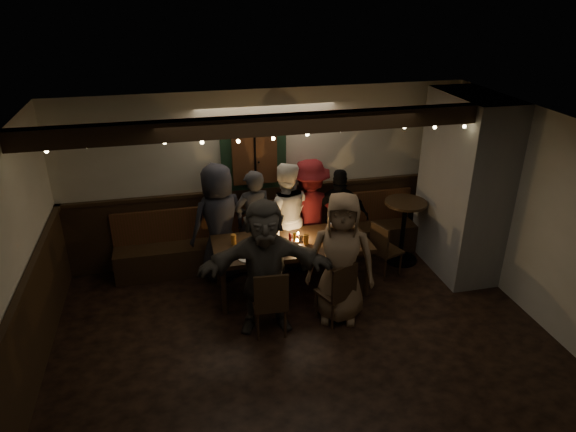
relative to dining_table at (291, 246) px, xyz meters
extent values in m
cube|color=black|center=(-0.11, -1.40, -0.69)|extent=(6.00, 5.00, 0.01)
cube|color=black|center=(-0.11, -1.40, 1.92)|extent=(6.00, 5.00, 0.01)
cube|color=beige|center=(-0.11, 1.11, 0.61)|extent=(6.00, 0.01, 2.60)
cube|color=beige|center=(-3.12, -1.40, 0.61)|extent=(0.01, 5.00, 2.60)
cube|color=beige|center=(2.89, -1.40, 0.61)|extent=(0.01, 5.00, 2.60)
cube|color=black|center=(-0.11, 1.08, -0.14)|extent=(6.00, 0.05, 1.10)
cube|color=black|center=(-3.09, -1.40, -0.14)|extent=(0.05, 5.00, 1.10)
cube|color=gray|center=(2.54, 0.10, 0.61)|extent=(0.70, 1.40, 2.60)
cube|color=black|center=(-0.11, 0.83, -0.46)|extent=(4.60, 0.45, 0.45)
cube|color=#5B2D1B|center=(-0.11, 1.01, 0.01)|extent=(4.60, 0.06, 0.50)
cube|color=#19321E|center=(-0.31, 1.04, 0.96)|extent=(0.95, 0.04, 1.00)
cube|color=#5B2D1B|center=(-0.31, 0.98, 0.96)|extent=(0.64, 0.12, 0.76)
cube|color=black|center=(-0.11, -0.40, 1.80)|extent=(6.00, 0.16, 0.22)
sphere|color=#FFE599|center=(-2.71, -0.42, 1.67)|extent=(0.04, 0.04, 0.04)
sphere|color=#FFE599|center=(-2.31, -0.42, 1.70)|extent=(0.04, 0.04, 0.04)
sphere|color=#FFE599|center=(-1.91, -0.42, 1.70)|extent=(0.04, 0.04, 0.04)
sphere|color=#FFE599|center=(-1.51, -0.42, 1.69)|extent=(0.04, 0.04, 0.04)
sphere|color=#FFE599|center=(-1.11, -0.42, 1.66)|extent=(0.04, 0.04, 0.04)
sphere|color=#FFE599|center=(-0.71, -0.42, 1.64)|extent=(0.04, 0.04, 0.04)
sphere|color=#FFE599|center=(-0.31, -0.42, 1.65)|extent=(0.04, 0.04, 0.04)
sphere|color=#FFE599|center=(0.09, -0.42, 1.67)|extent=(0.04, 0.04, 0.04)
sphere|color=#FFE599|center=(0.49, -0.42, 1.70)|extent=(0.04, 0.04, 0.04)
sphere|color=#FFE599|center=(0.89, -0.42, 1.70)|extent=(0.04, 0.04, 0.04)
sphere|color=#FFE599|center=(1.29, -0.42, 1.69)|extent=(0.04, 0.04, 0.04)
sphere|color=#FFE599|center=(1.69, -0.42, 1.66)|extent=(0.04, 0.04, 0.04)
sphere|color=#FFE599|center=(2.09, -0.42, 1.64)|extent=(0.04, 0.04, 0.04)
sphere|color=#FFE599|center=(2.49, -0.42, 1.65)|extent=(0.04, 0.04, 0.04)
cube|color=black|center=(0.00, 0.00, 0.03)|extent=(2.10, 0.90, 0.06)
cylinder|color=black|center=(-0.97, -0.37, -0.34)|extent=(0.07, 0.07, 0.69)
cylinder|color=black|center=(-0.97, 0.37, -0.34)|extent=(0.07, 0.07, 0.69)
cylinder|color=black|center=(0.97, -0.37, -0.34)|extent=(0.07, 0.07, 0.69)
cylinder|color=black|center=(0.97, 0.37, -0.34)|extent=(0.07, 0.07, 0.69)
cylinder|color=#BF7226|center=(-0.76, 0.13, 0.13)|extent=(0.07, 0.07, 0.14)
cylinder|color=#BF7226|center=(-0.33, -0.14, 0.13)|extent=(0.07, 0.07, 0.14)
cylinder|color=silver|center=(-0.16, 0.20, 0.13)|extent=(0.07, 0.07, 0.14)
cylinder|color=#BF7226|center=(0.18, -0.09, 0.13)|extent=(0.07, 0.07, 0.14)
cylinder|color=silver|center=(0.63, 0.16, 0.13)|extent=(0.07, 0.07, 0.14)
cylinder|color=#BF7226|center=(0.87, -0.13, 0.13)|extent=(0.07, 0.07, 0.14)
cylinder|color=white|center=(-0.64, -0.30, 0.07)|extent=(0.26, 0.26, 0.02)
cube|color=#B2B2B7|center=(0.00, -0.05, 0.09)|extent=(0.16, 0.10, 0.05)
cylinder|color=#990C0C|center=(-0.03, -0.05, 0.14)|extent=(0.04, 0.04, 0.16)
cylinder|color=gold|center=(0.03, -0.05, 0.14)|extent=(0.04, 0.04, 0.16)
cylinder|color=silver|center=(0.11, 0.05, 0.10)|extent=(0.05, 0.05, 0.08)
sphere|color=#FFB24C|center=(0.11, 0.05, 0.16)|extent=(0.03, 0.03, 0.03)
cube|color=black|center=(-0.47, -0.84, -0.27)|extent=(0.43, 0.43, 0.04)
cube|color=black|center=(-0.48, -1.02, -0.02)|extent=(0.41, 0.06, 0.47)
cylinder|color=black|center=(-0.29, -0.68, -0.49)|extent=(0.03, 0.03, 0.40)
cylinder|color=black|center=(-0.31, -1.01, -0.49)|extent=(0.03, 0.03, 0.40)
cylinder|color=black|center=(-0.62, -0.67, -0.49)|extent=(0.03, 0.03, 0.40)
cylinder|color=black|center=(-0.64, -0.99, -0.49)|extent=(0.03, 0.03, 0.40)
cube|color=black|center=(0.38, -0.78, -0.29)|extent=(0.51, 0.51, 0.04)
cube|color=black|center=(0.45, -0.94, -0.05)|extent=(0.37, 0.18, 0.44)
cylinder|color=black|center=(0.46, -0.58, -0.50)|extent=(0.03, 0.03, 0.38)
cylinder|color=black|center=(0.58, -0.86, -0.50)|extent=(0.03, 0.03, 0.38)
cylinder|color=black|center=(0.17, -0.70, -0.50)|extent=(0.03, 0.03, 0.38)
cylinder|color=black|center=(0.29, -0.99, -0.50)|extent=(0.03, 0.03, 0.38)
cube|color=black|center=(1.46, 0.11, -0.31)|extent=(0.47, 0.47, 0.04)
cube|color=black|center=(1.30, 0.06, -0.08)|extent=(0.16, 0.36, 0.42)
cylinder|color=black|center=(1.65, 0.02, -0.51)|extent=(0.03, 0.03, 0.36)
cylinder|color=black|center=(1.37, -0.08, -0.51)|extent=(0.03, 0.03, 0.36)
cylinder|color=black|center=(1.55, 0.31, -0.51)|extent=(0.03, 0.03, 0.36)
cylinder|color=black|center=(1.27, 0.21, -0.51)|extent=(0.03, 0.03, 0.36)
cylinder|color=black|center=(1.84, 0.43, -0.67)|extent=(0.51, 0.51, 0.03)
cylinder|color=black|center=(1.84, 0.43, -0.20)|extent=(0.07, 0.07, 0.97)
cylinder|color=black|center=(1.84, 0.43, 0.28)|extent=(0.62, 0.62, 0.04)
imported|color=black|center=(-0.90, 0.63, 0.17)|extent=(0.97, 0.79, 1.71)
imported|color=#252426|center=(-0.40, 0.69, 0.10)|extent=(0.63, 0.48, 1.56)
imported|color=beige|center=(0.06, 0.66, 0.14)|extent=(0.88, 0.73, 1.65)
imported|color=#581014|center=(0.46, 0.77, 0.13)|extent=(1.13, 0.75, 1.63)
imported|color=black|center=(0.89, 0.64, 0.06)|extent=(0.94, 0.61, 1.49)
imported|color=#3F3A33|center=(-0.50, -0.73, 0.17)|extent=(1.64, 0.68, 1.72)
imported|color=#7E6246|center=(0.45, -0.75, 0.17)|extent=(0.97, 0.79, 1.72)
camera|label=1|loc=(-1.41, -5.95, 3.31)|focal=32.00mm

